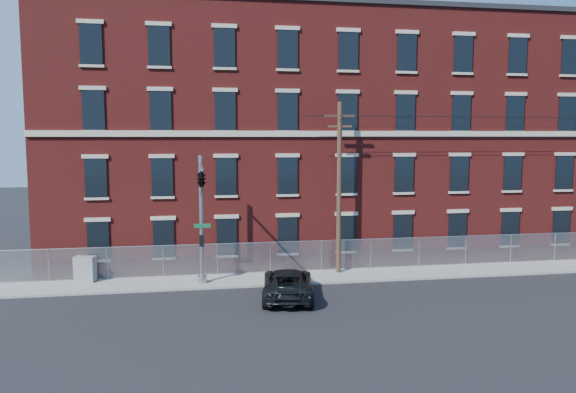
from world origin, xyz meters
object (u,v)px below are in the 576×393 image
Objects in this scene: pickup_truck at (288,283)px; utility_cabinet at (85,269)px; utility_pole_near at (339,185)px; traffic_signal_mast at (201,192)px.

utility_cabinet is at bearing -13.96° from pickup_truck.
utility_cabinet reaches higher than pickup_truck.
utility_pole_near is 7.09× the size of utility_cabinet.
traffic_signal_mast is 0.70× the size of utility_pole_near.
pickup_truck is at bearing -131.36° from utility_pole_near.
pickup_truck is 11.57m from utility_cabinet.
utility_pole_near is 7.32m from pickup_truck.
utility_pole_near is at bearing 14.43° from utility_cabinet.
utility_cabinet is (-14.40, 0.27, -4.51)m from utility_pole_near.
traffic_signal_mast is at bearing -156.86° from utility_pole_near.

